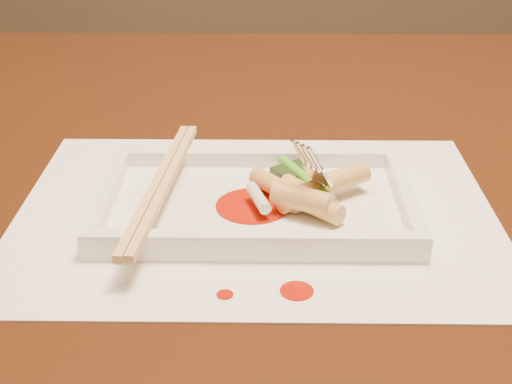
{
  "coord_description": "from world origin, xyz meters",
  "views": [
    {
      "loc": [
        0.03,
        -0.64,
        1.04
      ],
      "look_at": [
        0.03,
        -0.12,
        0.77
      ],
      "focal_mm": 50.0,
      "sensor_mm": 36.0,
      "label": 1
    }
  ],
  "objects_px": {
    "placemat": "(256,212)",
    "chopstick_a": "(157,183)",
    "fork": "(343,112)",
    "plate_base": "(256,207)",
    "table": "(232,241)"
  },
  "relations": [
    {
      "from": "plate_base",
      "to": "chopstick_a",
      "type": "bearing_deg",
      "value": 180.0
    },
    {
      "from": "fork",
      "to": "placemat",
      "type": "bearing_deg",
      "value": -165.58
    },
    {
      "from": "table",
      "to": "chopstick_a",
      "type": "distance_m",
      "value": 0.18
    },
    {
      "from": "placemat",
      "to": "chopstick_a",
      "type": "xyz_separation_m",
      "value": [
        -0.08,
        0.0,
        0.03
      ]
    },
    {
      "from": "placemat",
      "to": "fork",
      "type": "bearing_deg",
      "value": 14.42
    },
    {
      "from": "plate_base",
      "to": "chopstick_a",
      "type": "distance_m",
      "value": 0.08
    },
    {
      "from": "plate_base",
      "to": "fork",
      "type": "xyz_separation_m",
      "value": [
        0.07,
        0.02,
        0.08
      ]
    },
    {
      "from": "placemat",
      "to": "fork",
      "type": "relative_size",
      "value": 2.86
    },
    {
      "from": "placemat",
      "to": "chopstick_a",
      "type": "relative_size",
      "value": 1.71
    },
    {
      "from": "plate_base",
      "to": "placemat",
      "type": "bearing_deg",
      "value": 0.0
    },
    {
      "from": "plate_base",
      "to": "fork",
      "type": "distance_m",
      "value": 0.11
    },
    {
      "from": "plate_base",
      "to": "chopstick_a",
      "type": "relative_size",
      "value": 1.11
    },
    {
      "from": "table",
      "to": "chopstick_a",
      "type": "xyz_separation_m",
      "value": [
        -0.05,
        -0.12,
        0.13
      ]
    },
    {
      "from": "placemat",
      "to": "plate_base",
      "type": "xyz_separation_m",
      "value": [
        0.0,
        0.0,
        0.0
      ]
    },
    {
      "from": "chopstick_a",
      "to": "fork",
      "type": "bearing_deg",
      "value": 6.75
    }
  ]
}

